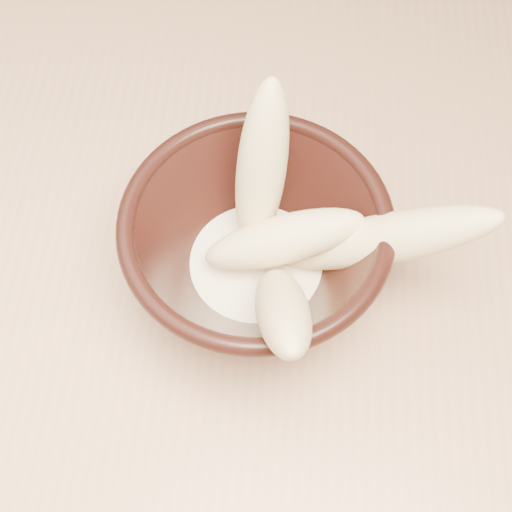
% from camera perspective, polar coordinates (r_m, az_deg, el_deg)
% --- Properties ---
extents(table, '(1.20, 0.80, 0.75)m').
position_cam_1_polar(table, '(0.69, 6.66, -5.05)').
color(table, tan).
rests_on(table, ground).
extents(bowl, '(0.20, 0.20, 0.11)m').
position_cam_1_polar(bowl, '(0.55, -0.00, 0.46)').
color(bowl, black).
rests_on(bowl, table).
extents(milk_puddle, '(0.11, 0.11, 0.02)m').
position_cam_1_polar(milk_puddle, '(0.58, -0.00, -0.83)').
color(milk_puddle, '#F6E9C5').
rests_on(milk_puddle, bowl).
extents(banana_upright, '(0.05, 0.10, 0.15)m').
position_cam_1_polar(banana_upright, '(0.53, 0.44, 6.96)').
color(banana_upright, '#F7DC92').
rests_on(banana_upright, bowl).
extents(banana_right, '(0.17, 0.05, 0.13)m').
position_cam_1_polar(banana_right, '(0.53, 10.05, 1.34)').
color(banana_right, '#F7DC92').
rests_on(banana_right, bowl).
extents(banana_across, '(0.14, 0.06, 0.08)m').
position_cam_1_polar(banana_across, '(0.54, 2.18, 1.32)').
color(banana_across, '#F7DC92').
rests_on(banana_across, bowl).
extents(banana_front, '(0.06, 0.14, 0.14)m').
position_cam_1_polar(banana_front, '(0.50, 2.12, -4.33)').
color(banana_front, '#F7DC92').
rests_on(banana_front, bowl).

